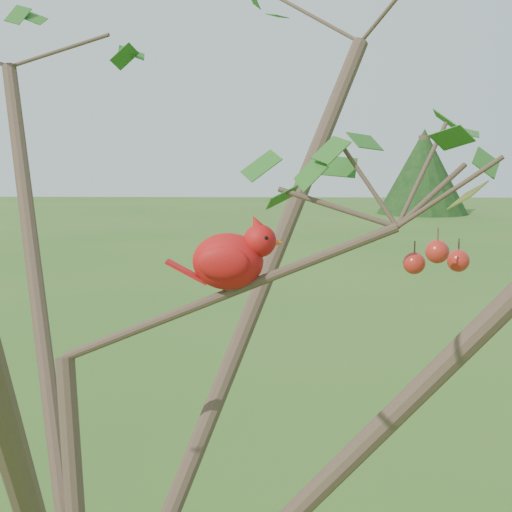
{
  "coord_description": "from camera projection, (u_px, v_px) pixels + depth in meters",
  "views": [
    {
      "loc": [
        0.34,
        -1.17,
        2.32
      ],
      "look_at": [
        0.31,
        0.07,
        2.15
      ],
      "focal_mm": 50.0,
      "sensor_mm": 36.0,
      "label": 1
    }
  ],
  "objects": [
    {
      "name": "cardinal",
      "position": [
        232.0,
        258.0,
        1.26
      ],
      "size": [
        0.21,
        0.11,
        0.15
      ],
      "rotation": [
        0.0,
        0.0,
        -0.02
      ],
      "color": "red",
      "rests_on": "ground"
    },
    {
      "name": "distant_trees",
      "position": [
        282.0,
        182.0,
        24.91
      ],
      "size": [
        37.14,
        13.37,
        3.43
      ],
      "color": "#3B2920",
      "rests_on": "ground"
    },
    {
      "name": "crabapple_tree",
      "position": [
        84.0,
        278.0,
        1.17
      ],
      "size": [
        2.35,
        2.05,
        2.95
      ],
      "color": "#3B2920",
      "rests_on": "ground"
    }
  ]
}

